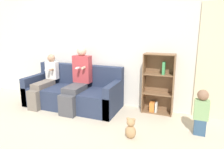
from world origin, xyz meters
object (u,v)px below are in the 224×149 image
couch (74,93)px  bookshelf (158,86)px  adult_seated (78,78)px  child_seated (45,81)px  toddler_standing (201,111)px  teddy_bear (131,129)px

couch → bookshelf: bearing=10.2°
adult_seated → bookshelf: size_ratio=1.09×
adult_seated → child_seated: (-0.81, -0.05, -0.12)m
adult_seated → toddler_standing: size_ratio=1.75×
child_seated → teddy_bear: child_seated is taller
couch → bookshelf: size_ratio=1.72×
couch → toddler_standing: bearing=-7.7°
couch → toddler_standing: 2.56m
child_seated → toddler_standing: 3.18m
toddler_standing → teddy_bear: (-1.00, -0.52, -0.23)m
couch → child_seated: 0.70m
child_seated → bookshelf: (2.40, 0.46, 0.01)m
adult_seated → toddler_standing: 2.39m
couch → toddler_standing: size_ratio=2.76×
toddler_standing → bookshelf: (-0.77, 0.66, 0.16)m
teddy_bear → couch: bearing=150.9°
bookshelf → teddy_bear: bearing=-100.7°
couch → child_seated: (-0.63, -0.15, 0.25)m
toddler_standing → child_seated: bearing=176.5°
couch → teddy_bear: size_ratio=6.04×
adult_seated → bookshelf: (1.59, 0.41, -0.11)m
couch → teddy_bear: (1.54, -0.86, -0.13)m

